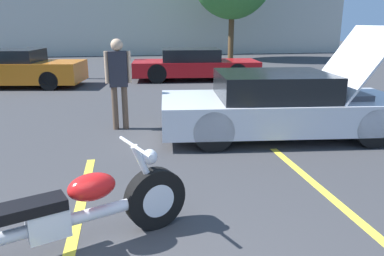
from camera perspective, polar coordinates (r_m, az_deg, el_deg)
parking_stripe_back at (r=4.40m, az=26.77°, el=-14.86°), size 0.12×5.72×0.01m
far_building at (r=27.70m, az=-11.46°, el=15.92°), size 32.00×4.20×4.40m
motorcycle at (r=3.74m, az=-19.14°, el=-12.68°), size 2.41×1.18×0.96m
show_car_hood_open at (r=7.37m, az=13.51°, el=3.45°), size 4.72×2.33×2.07m
parked_car_right_row at (r=14.49m, az=0.36°, el=9.61°), size 4.87×2.26×1.17m
parked_car_mid_row at (r=14.21m, az=-25.32°, el=8.13°), size 4.63×2.46×1.26m
spectator_midground at (r=7.66m, az=-11.15°, el=7.79°), size 0.52×0.24×1.82m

